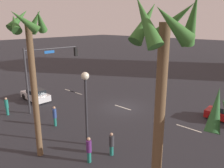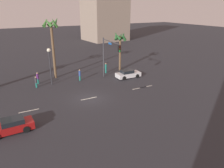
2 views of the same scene
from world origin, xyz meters
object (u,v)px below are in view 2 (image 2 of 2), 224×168
Objects in this scene: pedestrian_3 at (80,75)px; building_1 at (105,5)px; car_0 at (128,74)px; palm_tree_1 at (52,33)px; streetlamp at (50,59)px; pedestrian_2 at (106,68)px; palm_tree_3 at (120,41)px; car_1 at (11,126)px; pedestrian_1 at (36,82)px; pedestrian_0 at (38,78)px; traffic_signal at (109,53)px.

building_1 reaches higher than pedestrian_3.
car_0 is 0.42× the size of palm_tree_1.
building_1 is (28.28, 38.02, 7.63)m from streetlamp.
pedestrian_2 is 5.42m from palm_tree_3.
pedestrian_2 is 10.77m from palm_tree_1.
pedestrian_3 reaches higher than car_1.
palm_tree_3 is 0.31× the size of building_1.
building_1 is (15.23, 36.14, 6.15)m from palm_tree_3.
building_1 reaches higher than pedestrian_1.
streetlamp is 3.08× the size of pedestrian_2.
pedestrian_0 is 6.40m from pedestrian_3.
pedestrian_2 is (-1.98, 4.19, 0.34)m from car_0.
traffic_signal is at bearing -137.66° from palm_tree_3.
pedestrian_3 is at bearing 45.39° from car_1.
pedestrian_3 is (6.73, -0.01, 0.10)m from pedestrian_1.
car_0 is at bearing -9.71° from pedestrian_1.
streetlamp is 5.34m from pedestrian_3.
traffic_signal is 0.67× the size of palm_tree_1.
pedestrian_3 is (4.44, -0.20, -2.97)m from streetlamp.
pedestrian_0 is 1.67m from pedestrian_1.
palm_tree_3 reaches higher than streetlamp.
streetlamp is 3.74m from pedestrian_0.
pedestrian_1 is (4.37, 11.27, 0.25)m from car_1.
streetlamp is 0.24× the size of building_1.
streetlamp reaches higher than car_1.
car_0 is 2.47× the size of pedestrian_1.
building_1 is at bearing 63.90° from traffic_signal.
pedestrian_2 is 5.84m from pedestrian_3.
building_1 is at bearing 53.35° from streetlamp.
streetlamp is at bearing -114.59° from palm_tree_1.
pedestrian_0 is at bearing -133.98° from building_1.
pedestrian_2 is at bearing 69.35° from traffic_signal.
palm_tree_1 reaches higher than pedestrian_2.
pedestrian_1 is at bearing -171.91° from pedestrian_2.
palm_tree_3 is (4.46, 4.06, 0.95)m from traffic_signal.
car_1 is 0.64× the size of traffic_signal.
streetlamp is 48.00m from building_1.
pedestrian_0 is (-13.75, 4.03, 0.33)m from car_0.
streetlamp is 3.10× the size of pedestrian_0.
building_1 is (19.69, 40.20, 7.10)m from traffic_signal.
pedestrian_3 is 0.08× the size of building_1.
car_0 is at bearing -17.85° from pedestrian_3.
car_0 is 2.30× the size of pedestrian_0.
palm_tree_3 reaches higher than traffic_signal.
pedestrian_2 is (1.41, 3.75, -3.52)m from traffic_signal.
palm_tree_1 is (3.71, 3.30, 6.40)m from pedestrian_1.
streetlamp reaches higher than pedestrian_2.
palm_tree_1 is at bearing 173.96° from palm_tree_3.
traffic_signal is at bearing -25.55° from pedestrian_3.
car_0 is at bearing 25.32° from car_1.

